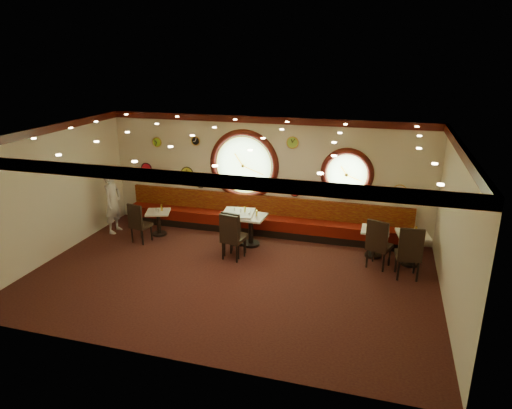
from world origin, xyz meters
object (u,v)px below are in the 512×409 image
condiment_c_salt (249,212)px  condiment_c_pepper (249,214)px  chair_e (409,250)px  condiment_d_bottle (381,225)px  condiment_b_salt (235,209)px  condiment_d_salt (374,227)px  condiment_b_bottle (245,210)px  chair_b (233,231)px  condiment_b_pepper (241,210)px  chair_a (138,221)px  condiment_e_bottle (416,230)px  condiment_e_salt (407,231)px  condiment_a_salt (156,210)px  condiment_a_pepper (158,211)px  condiment_c_bottle (257,213)px  chair_c (231,234)px  chair_d (378,241)px  table_d (374,239)px  condiment_e_pepper (412,232)px  table_a (159,220)px  table_c (251,227)px  table_b (238,224)px  condiment_a_bottle (162,208)px  waiter (113,202)px  table_e (412,245)px  condiment_d_pepper (378,229)px

condiment_c_salt → condiment_c_pepper: size_ratio=0.97×
chair_e → condiment_d_bottle: 1.26m
condiment_b_salt → condiment_d_salt: (3.56, 0.06, -0.15)m
condiment_d_bottle → condiment_b_bottle: bearing=-177.3°
chair_b → condiment_b_pepper: 0.86m
chair_a → condiment_e_bottle: 6.95m
condiment_e_salt → condiment_a_salt: bearing=179.9°
condiment_a_pepper → condiment_c_bottle: condiment_c_bottle is taller
condiment_b_pepper → condiment_c_bottle: size_ratio=0.74×
condiment_a_pepper → condiment_c_salt: bearing=4.1°
chair_c → chair_d: bearing=19.0°
table_d → condiment_e_pepper: condiment_e_pepper is taller
condiment_d_salt → condiment_e_salt: size_ratio=0.79×
chair_b → condiment_b_bottle: chair_b is taller
chair_b → condiment_c_bottle: size_ratio=4.70×
table_a → condiment_d_salt: 5.73m
condiment_e_salt → condiment_b_salt: bearing=178.0°
table_c → condiment_b_pepper: size_ratio=7.12×
chair_a → chair_d: chair_d is taller
table_b → condiment_a_salt: table_b is taller
chair_b → chair_d: size_ratio=0.97×
table_a → condiment_b_bottle: condiment_b_bottle is taller
condiment_a_bottle → condiment_c_salt: bearing=0.9°
condiment_c_salt → condiment_e_bottle: size_ratio=0.68×
chair_b → condiment_c_bottle: (0.37, 0.83, 0.22)m
condiment_d_salt → waiter: waiter is taller
table_c → condiment_e_pepper: condiment_e_pepper is taller
chair_b → condiment_e_pepper: 4.23m
condiment_b_salt → condiment_a_pepper: (-2.12, -0.20, -0.18)m
condiment_e_bottle → table_e: bearing=-133.8°
condiment_c_salt → condiment_c_pepper: bearing=-75.2°
condiment_c_salt → condiment_e_bottle: (4.09, -0.05, -0.01)m
table_b → condiment_c_salt: (0.29, 0.05, 0.32)m
condiment_c_bottle → condiment_e_pepper: condiment_c_bottle is taller
condiment_b_salt → condiment_c_pepper: bearing=-19.3°
condiment_c_bottle → condiment_e_bottle: (3.89, -0.00, -0.03)m
chair_c → condiment_c_bottle: chair_c is taller
condiment_e_salt → condiment_e_bottle: condiment_e_bottle is taller
condiment_a_bottle → table_c: bearing=-1.2°
condiment_d_bottle → condiment_e_salt: bearing=-25.8°
condiment_b_salt → condiment_c_salt: (0.41, -0.02, -0.05)m
condiment_e_bottle → table_b: bearing=180.0°
table_b → condiment_a_pepper: 2.25m
condiment_c_salt → condiment_a_bottle: (-2.49, -0.04, -0.09)m
condiment_a_bottle → chair_c: bearing=-23.4°
chair_a → condiment_a_pepper: bearing=75.6°
condiment_b_bottle → chair_a: bearing=-164.3°
table_e → condiment_e_salt: (-0.14, -0.01, 0.34)m
condiment_c_salt → condiment_e_salt: bearing=-1.9°
table_b → condiment_d_pepper: bearing=0.9°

